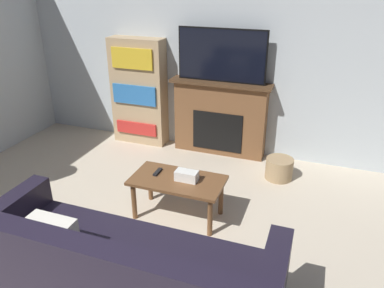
# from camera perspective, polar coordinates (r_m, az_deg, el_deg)

# --- Properties ---
(wall_back) EXTENTS (6.82, 0.06, 2.70)m
(wall_back) POSITION_cam_1_polar(r_m,az_deg,el_deg) (4.93, 5.81, 13.68)
(wall_back) COLOR silver
(wall_back) RESTS_ON ground_plane
(fireplace) EXTENTS (1.33, 0.28, 1.01)m
(fireplace) POSITION_cam_1_polar(r_m,az_deg,el_deg) (5.04, 4.27, 4.04)
(fireplace) COLOR brown
(fireplace) RESTS_ON ground_plane
(tv) EXTENTS (1.14, 0.03, 0.67)m
(tv) POSITION_cam_1_polar(r_m,az_deg,el_deg) (4.79, 4.53, 13.30)
(tv) COLOR black
(tv) RESTS_ON fireplace
(couch) EXTENTS (2.24, 0.89, 0.86)m
(couch) POSITION_cam_1_polar(r_m,az_deg,el_deg) (2.89, -10.84, -19.51)
(couch) COLOR black
(couch) RESTS_ON ground_plane
(coffee_table) EXTENTS (0.92, 0.49, 0.43)m
(coffee_table) POSITION_cam_1_polar(r_m,az_deg,el_deg) (3.74, -2.21, -6.21)
(coffee_table) COLOR brown
(coffee_table) RESTS_ON ground_plane
(tissue_box) EXTENTS (0.22, 0.12, 0.10)m
(tissue_box) POSITION_cam_1_polar(r_m,az_deg,el_deg) (3.66, -0.82, -4.85)
(tissue_box) COLOR white
(tissue_box) RESTS_ON coffee_table
(remote_control) EXTENTS (0.04, 0.15, 0.02)m
(remote_control) POSITION_cam_1_polar(r_m,az_deg,el_deg) (3.82, -5.26, -4.26)
(remote_control) COLOR black
(remote_control) RESTS_ON coffee_table
(bookshelf) EXTENTS (0.77, 0.29, 1.49)m
(bookshelf) POSITION_cam_1_polar(r_m,az_deg,el_deg) (5.36, -8.10, 7.87)
(bookshelf) COLOR tan
(bookshelf) RESTS_ON ground_plane
(storage_basket) EXTENTS (0.33, 0.33, 0.26)m
(storage_basket) POSITION_cam_1_polar(r_m,az_deg,el_deg) (4.64, 13.14, -3.66)
(storage_basket) COLOR tan
(storage_basket) RESTS_ON ground_plane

